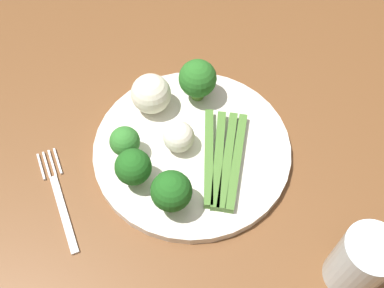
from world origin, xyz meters
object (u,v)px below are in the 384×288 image
object	(u,v)px
plate	(192,149)
water_glass	(360,262)
broccoli_right	(171,191)
cauliflower_front	(151,94)
asparagus_bundle	(223,159)
dining_table	(184,201)
broccoli_near_center	(133,167)
broccoli_outer_edge	(198,79)
fork	(59,197)
broccoli_front_left	(125,142)
cauliflower_back_right	(176,137)

from	to	relation	value
plate	water_glass	xyz separation A→B (m)	(0.16, -0.21, 0.04)
plate	broccoli_right	world-z (taller)	broccoli_right
broccoli_right	cauliflower_front	distance (m)	0.17
asparagus_bundle	plate	bearing A→B (deg)	66.69
water_glass	dining_table	bearing A→B (deg)	133.18
broccoli_near_center	broccoli_right	distance (m)	0.06
broccoli_outer_edge	water_glass	distance (m)	0.33
asparagus_bundle	broccoli_outer_edge	size ratio (longest dim) A/B	2.34
broccoli_near_center	water_glass	size ratio (longest dim) A/B	0.61
asparagus_bundle	cauliflower_front	bearing A→B (deg)	54.29
asparagus_bundle	broccoli_right	size ratio (longest dim) A/B	2.50
cauliflower_front	asparagus_bundle	bearing A→B (deg)	-53.72
asparagus_bundle	broccoli_outer_edge	world-z (taller)	broccoli_outer_edge
broccoli_right	cauliflower_front	world-z (taller)	broccoli_right
fork	broccoli_right	bearing A→B (deg)	-119.28
broccoli_right	fork	size ratio (longest dim) A/B	0.39
broccoli_front_left	water_glass	size ratio (longest dim) A/B	0.52
broccoli_right	cauliflower_back_right	world-z (taller)	broccoli_right
dining_table	broccoli_right	bearing A→B (deg)	-111.18
dining_table	fork	world-z (taller)	fork
asparagus_bundle	broccoli_outer_edge	bearing A→B (deg)	24.19
broccoli_right	cauliflower_back_right	xyz separation A→B (m)	(0.02, 0.09, -0.01)
broccoli_outer_edge	cauliflower_back_right	bearing A→B (deg)	-118.73
plate	asparagus_bundle	distance (m)	0.05
broccoli_outer_edge	broccoli_near_center	size ratio (longest dim) A/B	1.16
water_glass	asparagus_bundle	bearing A→B (deg)	123.83
broccoli_right	water_glass	size ratio (longest dim) A/B	0.66
broccoli_right	cauliflower_back_right	size ratio (longest dim) A/B	1.46
broccoli_outer_edge	dining_table	bearing A→B (deg)	-110.65
asparagus_bundle	broccoli_right	xyz separation A→B (m)	(-0.08, -0.05, 0.03)
broccoli_outer_edge	water_glass	bearing A→B (deg)	-66.10
broccoli_outer_edge	cauliflower_back_right	distance (m)	0.10
plate	cauliflower_back_right	bearing A→B (deg)	169.11
asparagus_bundle	broccoli_near_center	bearing A→B (deg)	111.56
cauliflower_front	water_glass	size ratio (longest dim) A/B	0.60
broccoli_right	broccoli_front_left	bearing A→B (deg)	119.14
asparagus_bundle	cauliflower_back_right	distance (m)	0.07
plate	broccoli_near_center	bearing A→B (deg)	-154.40
water_glass	plate	bearing A→B (deg)	126.62
dining_table	broccoli_front_left	distance (m)	0.17
plate	broccoli_right	size ratio (longest dim) A/B	4.35
broccoli_outer_edge	broccoli_near_center	world-z (taller)	broccoli_outer_edge
asparagus_bundle	cauliflower_front	size ratio (longest dim) A/B	2.73
plate	fork	world-z (taller)	plate
asparagus_bundle	water_glass	distance (m)	0.22
cauliflower_back_right	fork	size ratio (longest dim) A/B	0.27
cauliflower_back_right	cauliflower_front	xyz separation A→B (m)	(-0.02, 0.08, 0.01)
plate	fork	distance (m)	0.20
plate	broccoli_outer_edge	distance (m)	0.10
plate	cauliflower_back_right	distance (m)	0.04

